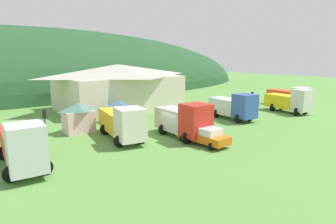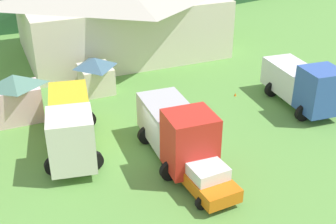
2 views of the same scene
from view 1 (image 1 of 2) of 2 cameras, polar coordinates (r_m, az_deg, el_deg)
name	(u,v)px [view 1 (image 1 of 2)]	position (r m, az deg, el deg)	size (l,w,h in m)	color
ground_plane	(171,137)	(29.37, 0.62, -4.87)	(200.00, 200.00, 0.00)	#5B9342
forested_hill_backdrop	(33,88)	(81.18, -25.10, 4.23)	(132.51, 60.00, 30.14)	#234C28
depot_building	(118,86)	(45.37, -9.76, 5.08)	(18.23, 12.93, 6.81)	beige
play_shed_cream	(118,111)	(36.42, -9.91, 0.28)	(2.44, 2.73, 2.66)	beige
play_shed_pink	(78,117)	(31.97, -17.24, -1.04)	(3.16, 2.32, 3.18)	beige
tow_truck_silver	(22,144)	(23.28, -26.78, -5.72)	(3.46, 8.33, 3.70)	silver
heavy_rig_striped	(122,122)	(28.27, -8.98, -1.98)	(3.95, 8.24, 3.47)	silver
crane_truck_red	(184,120)	(28.62, 3.24, -1.50)	(3.45, 6.62, 3.64)	red
box_truck_blue	(234,106)	(37.79, 12.95, 1.14)	(3.48, 6.75, 3.47)	#3356AD
flatbed_truck_yellow	(290,101)	(44.98, 22.93, 2.03)	(3.48, 6.79, 3.52)	silver
heavy_rig_white	(289,96)	(51.23, 22.80, 2.94)	(3.63, 6.73, 3.19)	white
service_pickup_orange	(204,135)	(26.92, 7.08, -4.59)	(2.54, 5.34, 1.66)	orange
traffic_light_west	(46,133)	(22.21, -22.92, -3.88)	(0.20, 0.32, 4.33)	#4C4C51
traffic_light_east	(252,103)	(38.07, 16.18, 1.79)	(0.20, 0.32, 3.60)	#4C4C51
traffic_cone_near_pickup	(184,130)	(31.86, 3.21, -3.62)	(0.36, 0.36, 0.65)	orange
traffic_cone_mid_row	(198,118)	(38.04, 5.85, -1.27)	(0.36, 0.36, 0.49)	orange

